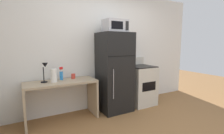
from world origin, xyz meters
TOP-DOWN VIEW (x-y plane):
  - wall_back_white at (0.00, 1.70)m, footprint 5.00×0.10m
  - desk at (-1.08, 1.37)m, footprint 1.28×0.52m
  - desk_lamp at (-1.35, 1.40)m, footprint 0.14×0.12m
  - spray_bottle at (-1.05, 1.49)m, footprint 0.06×0.06m
  - paper_towel_roll at (-1.20, 1.36)m, footprint 0.11×0.11m
  - coffee_mug at (-0.82, 1.50)m, footprint 0.08×0.08m
  - refrigerator at (0.03, 1.32)m, footprint 0.65×0.64m
  - microwave at (0.03, 1.30)m, footprint 0.46×0.35m
  - oven_range at (0.75, 1.33)m, footprint 0.59×0.61m

SIDE VIEW (x-z plane):
  - oven_range at x=0.75m, z-range -0.08..1.02m
  - desk at x=-1.08m, z-range 0.16..0.91m
  - coffee_mug at x=-0.82m, z-range 0.75..0.84m
  - refrigerator at x=0.03m, z-range 0.00..1.66m
  - spray_bottle at x=-1.05m, z-range 0.72..0.97m
  - paper_towel_roll at x=-1.20m, z-range 0.75..0.99m
  - desk_lamp at x=-1.35m, z-range 0.81..1.17m
  - wall_back_white at x=0.00m, z-range 0.00..2.60m
  - microwave at x=0.03m, z-range 1.66..1.92m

